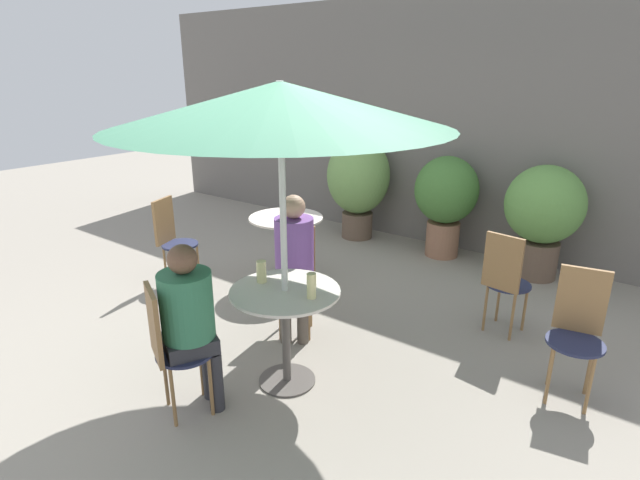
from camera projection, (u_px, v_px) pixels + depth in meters
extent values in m
plane|color=gray|center=(255.00, 379.00, 3.66)|extent=(20.00, 20.00, 0.00)
cube|color=slate|center=(462.00, 127.00, 5.91)|extent=(10.00, 0.06, 3.00)
cylinder|color=#514C47|center=(287.00, 380.00, 3.64)|extent=(0.41, 0.41, 0.01)
cylinder|color=#514C47|center=(286.00, 337.00, 3.52)|extent=(0.06, 0.06, 0.69)
cylinder|color=silver|center=(285.00, 291.00, 3.41)|extent=(0.76, 0.76, 0.02)
cylinder|color=#514C47|center=(287.00, 282.00, 5.30)|extent=(0.41, 0.41, 0.01)
cylinder|color=#514C47|center=(287.00, 251.00, 5.19)|extent=(0.06, 0.06, 0.69)
cylinder|color=silver|center=(286.00, 218.00, 5.07)|extent=(0.76, 0.76, 0.02)
cylinder|color=#232847|center=(295.00, 286.00, 4.16)|extent=(0.37, 0.37, 0.02)
cylinder|color=olive|center=(311.00, 304.00, 4.34)|extent=(0.02, 0.02, 0.43)
cylinder|color=olive|center=(283.00, 304.00, 4.36)|extent=(0.02, 0.02, 0.43)
cylinder|color=olive|center=(309.00, 317.00, 4.12)|extent=(0.02, 0.02, 0.43)
cylinder|color=olive|center=(280.00, 316.00, 4.13)|extent=(0.02, 0.02, 0.43)
cube|color=olive|center=(297.00, 252.00, 4.24)|extent=(0.28, 0.20, 0.47)
cylinder|color=#232847|center=(185.00, 353.00, 3.19)|extent=(0.37, 0.37, 0.02)
cylinder|color=olive|center=(166.00, 378.00, 3.31)|extent=(0.02, 0.02, 0.43)
cylinder|color=olive|center=(173.00, 398.00, 3.11)|extent=(0.02, 0.02, 0.43)
cylinder|color=olive|center=(201.00, 368.00, 3.42)|extent=(0.02, 0.02, 0.43)
cylinder|color=olive|center=(211.00, 387.00, 3.22)|extent=(0.02, 0.02, 0.43)
cube|color=olive|center=(154.00, 325.00, 3.04)|extent=(0.29, 0.16, 0.47)
cylinder|color=#232847|center=(180.00, 245.00, 5.14)|extent=(0.37, 0.37, 0.02)
cylinder|color=olive|center=(179.00, 259.00, 5.36)|extent=(0.02, 0.02, 0.43)
cylinder|color=olive|center=(165.00, 267.00, 5.14)|extent=(0.02, 0.02, 0.43)
cylinder|color=olive|center=(198.00, 262.00, 5.29)|extent=(0.02, 0.02, 0.43)
cylinder|color=olive|center=(186.00, 270.00, 5.07)|extent=(0.02, 0.02, 0.43)
cube|color=olive|center=(164.00, 221.00, 5.11)|extent=(0.13, 0.31, 0.47)
cylinder|color=#232847|center=(508.00, 284.00, 4.20)|extent=(0.37, 0.37, 0.02)
cylinder|color=olive|center=(485.00, 308.00, 4.27)|extent=(0.02, 0.02, 0.43)
cylinder|color=olive|center=(512.00, 317.00, 4.11)|extent=(0.02, 0.02, 0.43)
cylinder|color=olive|center=(498.00, 299.00, 4.43)|extent=(0.02, 0.02, 0.43)
cylinder|color=olive|center=(525.00, 308.00, 4.27)|extent=(0.02, 0.02, 0.43)
cube|color=olive|center=(503.00, 263.00, 4.01)|extent=(0.31, 0.07, 0.47)
cylinder|color=#232847|center=(575.00, 343.00, 3.30)|extent=(0.37, 0.37, 0.02)
cylinder|color=olive|center=(589.00, 367.00, 3.43)|extent=(0.02, 0.02, 0.43)
cylinder|color=olive|center=(551.00, 359.00, 3.53)|extent=(0.02, 0.02, 0.43)
cylinder|color=olive|center=(590.00, 386.00, 3.22)|extent=(0.02, 0.02, 0.43)
cylinder|color=olive|center=(549.00, 376.00, 3.33)|extent=(0.02, 0.02, 0.43)
cube|color=olive|center=(582.00, 300.00, 3.36)|extent=(0.31, 0.08, 0.47)
cylinder|color=brown|center=(285.00, 319.00, 4.09)|extent=(0.09, 0.09, 0.42)
cylinder|color=brown|center=(303.00, 319.00, 4.08)|extent=(0.09, 0.09, 0.42)
cube|color=brown|center=(295.00, 282.00, 4.11)|extent=(0.39, 0.40, 0.09)
cylinder|color=#7A4C9E|center=(294.00, 248.00, 4.01)|extent=(0.31, 0.31, 0.50)
sphere|color=tan|center=(294.00, 207.00, 3.90)|extent=(0.19, 0.19, 0.19)
cylinder|color=#2D2D33|center=(216.00, 382.00, 3.27)|extent=(0.10, 0.10, 0.42)
cylinder|color=#2D2D33|center=(210.00, 370.00, 3.40)|extent=(0.10, 0.10, 0.42)
cube|color=#2D2D33|center=(190.00, 343.00, 3.19)|extent=(0.39, 0.41, 0.10)
cylinder|color=#337551|center=(187.00, 305.00, 3.10)|extent=(0.33, 0.33, 0.43)
sphere|color=brown|center=(182.00, 259.00, 3.00)|extent=(0.18, 0.18, 0.18)
cylinder|color=beige|center=(311.00, 286.00, 3.26)|extent=(0.06, 0.06, 0.17)
cylinder|color=beige|center=(261.00, 271.00, 3.51)|extent=(0.07, 0.07, 0.16)
cylinder|color=brown|center=(357.00, 225.00, 6.69)|extent=(0.41, 0.41, 0.34)
ellipsoid|color=#709E51|center=(358.00, 175.00, 6.47)|extent=(0.82, 0.82, 1.00)
cylinder|color=#93664C|center=(442.00, 239.00, 6.02)|extent=(0.39, 0.39, 0.42)
ellipsoid|color=#427533|center=(446.00, 190.00, 5.82)|extent=(0.74, 0.74, 0.79)
cylinder|color=brown|center=(536.00, 259.00, 5.40)|extent=(0.43, 0.43, 0.40)
ellipsoid|color=#609947|center=(545.00, 204.00, 5.20)|extent=(0.80, 0.80, 0.82)
cylinder|color=silver|center=(284.00, 246.00, 3.30)|extent=(0.04, 0.04, 2.09)
cone|color=#33664C|center=(280.00, 105.00, 3.00)|extent=(2.13, 2.13, 0.28)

